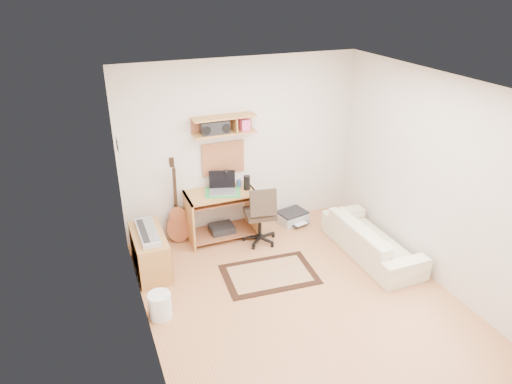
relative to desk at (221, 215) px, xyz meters
name	(u,v)px	position (x,y,z in m)	size (l,w,h in m)	color
floor	(299,297)	(0.44, -1.73, -0.38)	(3.60, 4.00, 0.01)	tan
ceiling	(309,86)	(0.44, -1.73, 2.23)	(3.60, 4.00, 0.01)	white
back_wall	(242,147)	(0.44, 0.28, 0.93)	(3.60, 0.01, 2.60)	beige
left_wall	(140,233)	(-1.37, -1.73, 0.93)	(0.01, 4.00, 2.60)	beige
right_wall	(433,179)	(2.24, -1.73, 0.93)	(0.01, 4.00, 2.60)	beige
wall_shelf	(224,125)	(0.14, 0.15, 1.32)	(0.90, 0.25, 0.26)	#C08443
cork_board	(223,158)	(0.14, 0.25, 0.79)	(0.64, 0.03, 0.49)	tan
wall_photo	(118,145)	(-1.35, -0.23, 1.34)	(0.02, 0.20, 0.15)	#4C8CBF
desk	(221,215)	(0.00, 0.00, 0.00)	(1.00, 0.55, 0.75)	#C08443
laptop	(222,183)	(0.03, -0.02, 0.52)	(0.38, 0.38, 0.29)	silver
speaker	(247,183)	(0.39, -0.05, 0.48)	(0.10, 0.10, 0.21)	black
desk_lamp	(228,178)	(0.17, 0.14, 0.52)	(0.10, 0.10, 0.30)	black
pencil_cup	(239,183)	(0.32, 0.10, 0.43)	(0.07, 0.07, 0.10)	#3758A7
boombox	(215,128)	(-0.01, 0.15, 1.30)	(0.39, 0.18, 0.20)	black
rug	(269,274)	(0.28, -1.16, -0.37)	(1.20, 0.80, 0.02)	#CCB989
task_chair	(260,213)	(0.48, -0.33, 0.09)	(0.48, 0.48, 0.94)	#32271D
cabinet	(150,252)	(-1.14, -0.47, -0.10)	(0.40, 0.90, 0.55)	#C08443
music_keyboard	(148,232)	(-1.14, -0.47, 0.21)	(0.23, 0.73, 0.06)	#B2B5BA
guitar	(177,202)	(-0.62, 0.13, 0.27)	(0.34, 0.22, 1.29)	#B35F37
waste_basket	(160,306)	(-1.21, -1.46, -0.22)	(0.26, 0.26, 0.32)	white
printer	(292,217)	(1.20, 0.05, -0.29)	(0.45, 0.35, 0.17)	#A5A8AA
sofa	(372,234)	(1.82, -1.22, -0.04)	(1.70, 0.50, 0.66)	beige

